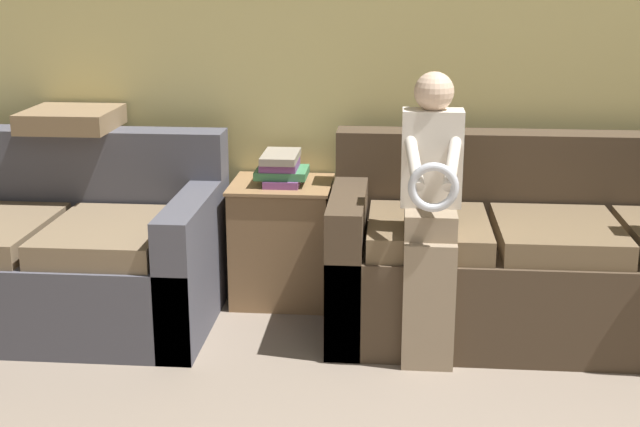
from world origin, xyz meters
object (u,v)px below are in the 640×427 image
(couch_side, at_px, (62,256))
(book_stack, at_px, (282,168))
(couch_main, at_px, (550,262))
(side_shelf, at_px, (282,240))
(throw_pillow, at_px, (71,119))
(child_left_seated, at_px, (431,205))

(couch_side, height_order, book_stack, couch_side)
(couch_main, relative_size, book_stack, 6.73)
(couch_side, xyz_separation_m, side_shelf, (1.04, 0.34, 0.01))
(couch_main, height_order, throw_pillow, throw_pillow)
(side_shelf, height_order, throw_pillow, throw_pillow)
(side_shelf, bearing_deg, couch_side, -162.07)
(book_stack, height_order, throw_pillow, throw_pillow)
(child_left_seated, bearing_deg, couch_side, 170.32)
(book_stack, xyz_separation_m, throw_pillow, (-1.07, 0.01, 0.23))
(book_stack, bearing_deg, child_left_seated, -41.14)
(couch_main, distance_m, side_shelf, 1.34)
(couch_main, bearing_deg, child_left_seated, -147.77)
(couch_main, relative_size, couch_side, 1.37)
(side_shelf, relative_size, book_stack, 2.02)
(couch_main, xyz_separation_m, throw_pillow, (-2.38, 0.28, 0.60))
(couch_main, relative_size, side_shelf, 3.33)
(child_left_seated, height_order, throw_pillow, child_left_seated)
(couch_side, relative_size, throw_pillow, 3.40)
(couch_main, bearing_deg, couch_side, -178.40)
(couch_main, relative_size, child_left_seated, 1.65)
(child_left_seated, xyz_separation_m, book_stack, (-0.72, 0.63, -0.00))
(throw_pillow, bearing_deg, couch_side, -85.23)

